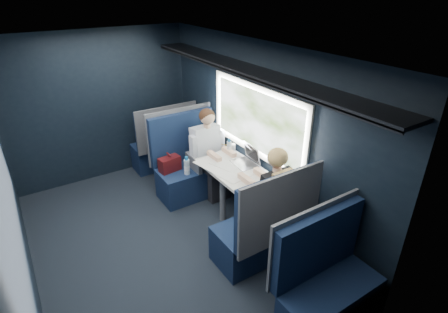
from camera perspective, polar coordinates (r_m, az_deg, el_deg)
ground at (r=4.51m, az=-9.96°, el=-13.75°), size 2.80×4.20×0.01m
room_shell at (r=3.74m, az=-11.41°, el=3.93°), size 3.00×4.40×2.40m
table at (r=4.52m, az=1.42°, el=-2.84°), size 0.62×1.00×0.74m
seat_bay_near at (r=5.21m, az=-5.76°, el=-1.71°), size 1.04×0.62×1.26m
seat_bay_far at (r=3.99m, az=6.34°, el=-11.91°), size 1.04×0.62×1.26m
seat_row_front at (r=5.97m, az=-9.77°, el=1.81°), size 1.04×0.51×1.16m
seat_row_back at (r=3.52m, az=16.25°, el=-19.53°), size 1.04×0.51×1.16m
man at (r=5.05m, az=-2.38°, el=1.23°), size 0.53×0.56×1.32m
woman at (r=4.04m, az=7.88°, el=-5.94°), size 0.53×0.56×1.32m
papers at (r=4.54m, az=0.51°, el=-1.51°), size 0.67×0.86×0.01m
laptop at (r=4.58m, az=3.90°, el=-0.35°), size 0.28×0.36×0.26m
bottle_small at (r=4.83m, az=0.85°, el=1.56°), size 0.06×0.06×0.22m
cup at (r=4.93m, az=1.44°, el=1.50°), size 0.08×0.08×0.10m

